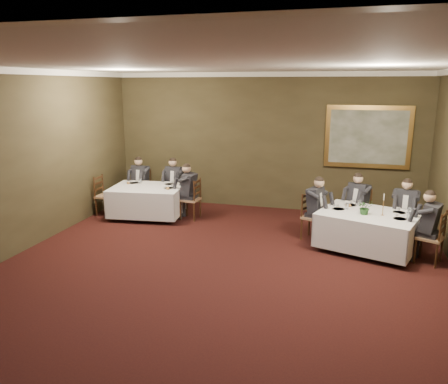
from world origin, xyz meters
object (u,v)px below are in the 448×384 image
at_px(chair_main_endleft, 313,226).
at_px(chair_main_backright, 403,228).
at_px(centerpiece, 365,207).
at_px(chair_sec_endleft, 106,204).
at_px(table_second, 148,199).
at_px(diner_main_backleft, 358,211).
at_px(chair_main_endright, 429,248).
at_px(chair_main_backleft, 357,220).
at_px(chair_sec_backright, 175,197).
at_px(diner_main_endright, 430,236).
at_px(diner_sec_endright, 190,198).
at_px(chair_sec_endright, 191,207).
at_px(candlestick, 383,207).
at_px(painting, 368,137).
at_px(chair_sec_backleft, 142,196).
at_px(table_main, 367,228).
at_px(diner_sec_backright, 175,189).
at_px(diner_main_backright, 404,218).
at_px(diner_main_endleft, 314,216).
at_px(diner_sec_backleft, 141,188).

bearing_deg(chair_main_endleft, chair_main_backright, 121.19).
bearing_deg(centerpiece, chair_sec_endleft, 171.52).
height_order(table_second, diner_main_backleft, diner_main_backleft).
relative_size(chair_main_endright, chair_sec_endleft, 1.00).
xyz_separation_m(chair_main_backleft, chair_sec_backright, (-4.61, 0.83, 0.00)).
height_order(chair_main_backleft, chair_sec_backright, same).
xyz_separation_m(diner_main_endright, diner_sec_endright, (-5.13, 1.41, 0.00)).
bearing_deg(chair_sec_endright, centerpiece, -101.53).
bearing_deg(candlestick, chair_sec_endright, 165.15).
bearing_deg(centerpiece, painting, 88.14).
bearing_deg(chair_main_endright, chair_main_backright, 40.03).
height_order(chair_main_endleft, diner_sec_endright, diner_sec_endright).
relative_size(chair_sec_backleft, centerpiece, 3.28).
bearing_deg(table_main, diner_main_backleft, 99.18).
bearing_deg(chair_main_backleft, diner_sec_backright, 22.96).
distance_m(diner_main_backright, diner_main_endleft, 1.85).
relative_size(diner_sec_backright, candlestick, 3.06).
relative_size(chair_sec_backright, diner_sec_backright, 0.74).
height_order(chair_sec_endleft, candlestick, candlestick).
relative_size(chair_main_backright, diner_sec_endright, 0.74).
distance_m(table_main, chair_main_backright, 1.05).
xyz_separation_m(chair_main_endright, painting, (-1.08, 2.84, 1.68)).
height_order(diner_sec_backleft, candlestick, diner_sec_backleft).
height_order(diner_sec_endright, centerpiece, diner_sec_endright).
xyz_separation_m(chair_main_endleft, chair_sec_endright, (-2.97, 0.68, 0.00)).
relative_size(table_main, candlestick, 4.87).
height_order(chair_sec_endright, centerpiece, centerpiece).
bearing_deg(chair_main_endleft, chair_sec_backright, -91.73).
xyz_separation_m(diner_main_endright, diner_sec_backleft, (-6.76, 2.10, 0.00)).
xyz_separation_m(table_main, chair_main_backright, (0.75, 0.72, -0.17)).
distance_m(diner_main_endright, candlestick, 0.96).
bearing_deg(candlestick, centerpiece, -176.02).
height_order(chair_main_backleft, chair_sec_endright, same).
relative_size(chair_main_endleft, diner_sec_backleft, 0.74).
xyz_separation_m(diner_main_backright, chair_sec_backleft, (-6.44, 1.04, -0.23)).
xyz_separation_m(table_second, chair_main_backleft, (4.97, 0.11, -0.17)).
height_order(table_second, chair_sec_endleft, chair_sec_endleft).
height_order(diner_main_backright, candlestick, diner_main_backright).
xyz_separation_m(chair_sec_backleft, diner_sec_backleft, (-0.00, -0.01, 0.23)).
relative_size(table_main, diner_main_backleft, 1.59).
bearing_deg(chair_sec_backleft, diner_sec_endright, 161.31).
xyz_separation_m(table_main, diner_main_backright, (0.75, 0.71, 0.06)).
relative_size(table_second, chair_main_endleft, 1.86).
distance_m(diner_main_backright, centerpiece, 1.24).
distance_m(diner_sec_backleft, chair_sec_endleft, 1.10).
distance_m(chair_main_backright, chair_sec_endright, 4.81).
xyz_separation_m(table_main, centerpiece, (-0.08, -0.11, 0.47)).
distance_m(chair_sec_endleft, painting, 6.65).
height_order(diner_main_backright, chair_sec_backright, diner_main_backright).
bearing_deg(painting, chair_main_backright, -66.82).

